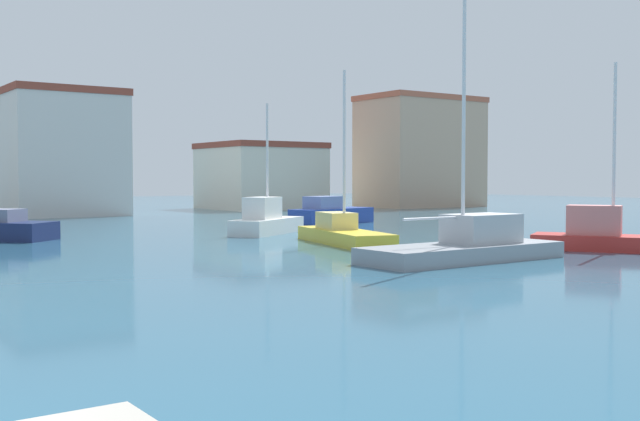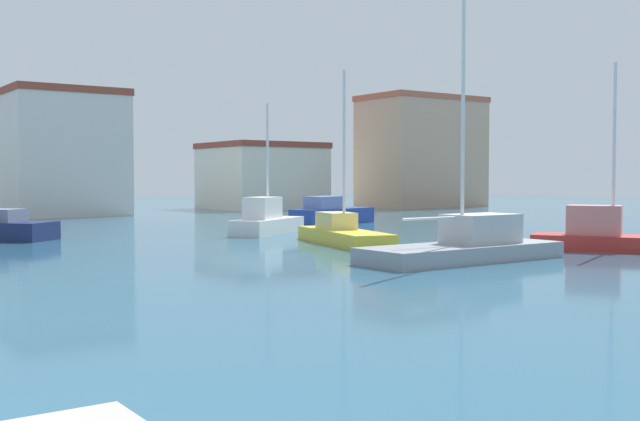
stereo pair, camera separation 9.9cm
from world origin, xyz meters
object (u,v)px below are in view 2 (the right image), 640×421
(motorboat_blue_center_channel, at_px, (331,214))
(sailboat_grey_far_right, at_px, (467,245))
(sailboat_white_outer_mooring, at_px, (266,221))
(sailboat_yellow_far_left, at_px, (342,233))
(sailboat_red_behind_lamppost, at_px, (607,236))

(motorboat_blue_center_channel, height_order, sailboat_grey_far_right, sailboat_grey_far_right)
(motorboat_blue_center_channel, distance_m, sailboat_white_outer_mooring, 8.83)
(sailboat_grey_far_right, distance_m, sailboat_white_outer_mooring, 14.04)
(sailboat_yellow_far_left, distance_m, sailboat_grey_far_right, 7.61)
(sailboat_red_behind_lamppost, height_order, sailboat_white_outer_mooring, sailboat_red_behind_lamppost)
(sailboat_yellow_far_left, distance_m, sailboat_white_outer_mooring, 6.44)
(sailboat_white_outer_mooring, bearing_deg, sailboat_grey_far_right, -92.95)
(sailboat_yellow_far_left, height_order, sailboat_white_outer_mooring, sailboat_yellow_far_left)
(sailboat_red_behind_lamppost, relative_size, motorboat_blue_center_channel, 1.13)
(sailboat_red_behind_lamppost, relative_size, sailboat_grey_far_right, 0.78)
(sailboat_grey_far_right, bearing_deg, sailboat_red_behind_lamppost, -5.21)
(sailboat_yellow_far_left, bearing_deg, sailboat_grey_far_right, -93.99)
(sailboat_grey_far_right, relative_size, sailboat_white_outer_mooring, 1.41)
(sailboat_red_behind_lamppost, xyz_separation_m, sailboat_grey_far_right, (-6.75, 0.61, -0.04))
(sailboat_yellow_far_left, bearing_deg, motorboat_blue_center_channel, 56.16)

